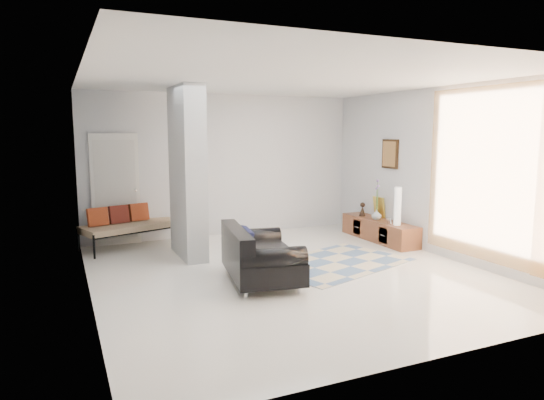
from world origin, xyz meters
name	(u,v)px	position (x,y,z in m)	size (l,w,h in m)	color
floor	(290,273)	(0.00, 0.00, 0.00)	(6.00, 6.00, 0.00)	white
ceiling	(291,79)	(0.00, 0.00, 2.80)	(6.00, 6.00, 0.00)	white
wall_back	(224,165)	(0.00, 3.00, 1.40)	(6.00, 6.00, 0.00)	silver
wall_front	(440,208)	(0.00, -3.00, 1.40)	(6.00, 6.00, 0.00)	silver
wall_left	(85,187)	(-2.75, 0.00, 1.40)	(6.00, 6.00, 0.00)	silver
wall_right	(439,172)	(2.75, 0.00, 1.40)	(6.00, 6.00, 0.00)	silver
partition_column	(187,173)	(-1.10, 1.60, 1.40)	(0.35, 1.20, 2.80)	#A9AEB0
hallway_door	(116,190)	(-2.10, 2.96, 1.02)	(0.85, 0.06, 2.04)	white
curtain	(492,175)	(2.67, -1.15, 1.45)	(2.55, 2.55, 0.00)	#EFA03F
wall_art	(390,154)	(2.72, 1.27, 1.65)	(0.04, 0.45, 0.55)	#301D0D
media_console	(379,230)	(2.52, 1.27, 0.20)	(0.45, 1.90, 0.80)	brown
loveseat	(257,256)	(-0.58, -0.17, 0.36)	(1.13, 1.65, 0.76)	silver
daybed	(129,224)	(-1.93, 2.62, 0.42)	(1.82, 1.22, 0.77)	black
area_rug	(335,263)	(0.90, 0.20, 0.01)	(2.28, 1.52, 0.01)	beige
cylinder_lamp	(398,206)	(2.50, 0.71, 0.74)	(0.13, 0.13, 0.68)	white
bronze_figurine	(362,209)	(2.47, 1.76, 0.53)	(0.13, 0.13, 0.27)	black
vase	(377,215)	(2.47, 1.29, 0.50)	(0.19, 0.19, 0.20)	silver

